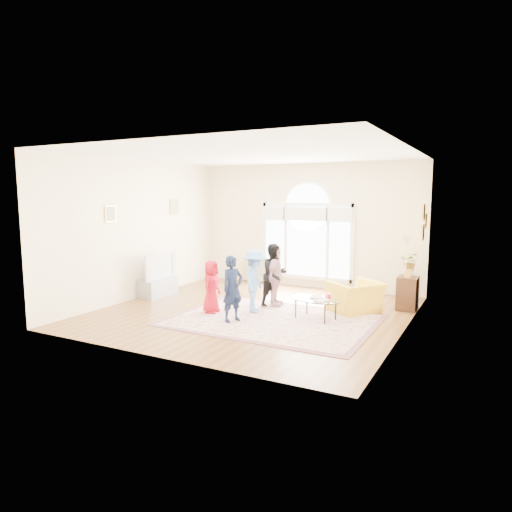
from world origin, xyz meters
The scene contains 18 objects.
ground centered at (0.00, 0.00, 0.00)m, with size 6.00×6.00×0.00m, color brown.
room_shell centered at (0.01, 2.83, 1.57)m, with size 6.00×6.00×6.00m.
area_rug centered at (0.64, -0.40, 0.01)m, with size 3.60×2.60×0.02m, color beige.
rug_border centered at (0.64, -0.40, 0.01)m, with size 3.80×2.80×0.01m, color #7E505D.
tv_console centered at (-2.75, 0.30, 0.21)m, with size 0.45×1.00×0.42m, color gray.
television centered at (-2.74, 0.30, 0.73)m, with size 0.17×1.08×0.62m.
coffee_table centered at (1.35, 0.04, 0.40)m, with size 1.17×0.90×0.54m.
armchair centered at (1.87, 0.98, 0.32)m, with size 0.98×0.85×0.63m, color yellow.
side_cabinet centered at (2.78, 1.70, 0.35)m, with size 0.40×0.50×0.70m, color black.
floor_lamp centered at (2.65, 2.12, 1.28)m, with size 0.29×0.29×1.51m.
plant_pedestal centered at (2.70, 2.43, 0.35)m, with size 0.20×0.20×0.70m, color white.
potted_plant centered at (2.70, 2.43, 0.91)m, with size 0.39×0.33×0.43m, color #33722D.
leaning_picture centered at (-1.48, 2.90, 0.00)m, with size 0.80×0.05×0.62m, color tan.
child_red centered at (-0.72, -0.47, 0.56)m, with size 0.52×0.34×1.07m, color red.
child_navy centered at (0.00, -0.84, 0.65)m, with size 0.46×0.30×1.25m, color #111B39.
child_black centered at (0.18, 0.65, 0.69)m, with size 0.66×0.51×1.35m, color black.
child_pink centered at (0.20, 0.65, 0.67)m, with size 0.76×0.32×1.30m, color #E1A3AF.
child_blue centered at (0.06, -0.02, 0.66)m, with size 0.83×0.48×1.28m, color #619DEF.
Camera 1 is at (4.32, -8.11, 2.40)m, focal length 32.00 mm.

